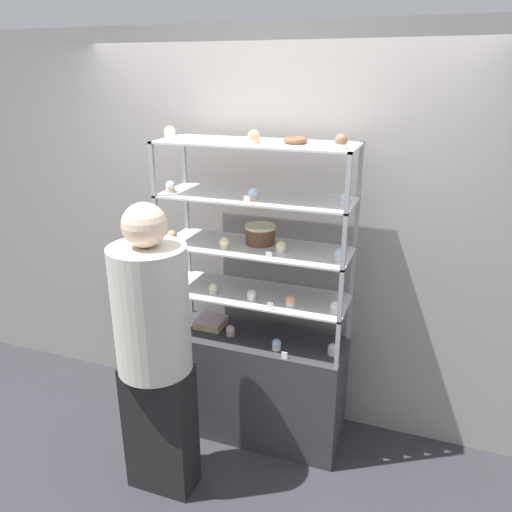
{
  "coord_description": "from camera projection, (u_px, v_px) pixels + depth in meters",
  "views": [
    {
      "loc": [
        0.96,
        -2.64,
        2.33
      ],
      "look_at": [
        0.0,
        0.0,
        1.28
      ],
      "focal_mm": 35.0,
      "sensor_mm": 36.0,
      "label": 1
    }
  ],
  "objects": [
    {
      "name": "display_riser_top",
      "position": [
        256.0,
        146.0,
        2.77
      ],
      "size": [
        1.14,
        0.41,
        0.31
      ],
      "color": "#99999E",
      "rests_on": "display_riser_upper"
    },
    {
      "name": "cupcake_14",
      "position": [
        253.0,
        194.0,
        2.78
      ],
      "size": [
        0.06,
        0.06,
        0.07
      ],
      "color": "#CCB28C",
      "rests_on": "display_riser_upper"
    },
    {
      "name": "price_tag_1",
      "position": [
        270.0,
        306.0,
        2.87
      ],
      "size": [
        0.04,
        0.0,
        0.04
      ],
      "color": "white",
      "rests_on": "display_riser_lower"
    },
    {
      "name": "cupcake_15",
      "position": [
        345.0,
        200.0,
        2.65
      ],
      "size": [
        0.06,
        0.06,
        0.07
      ],
      "color": "white",
      "rests_on": "display_riser_upper"
    },
    {
      "name": "layer_cake_centerpiece",
      "position": [
        260.0,
        234.0,
        3.01
      ],
      "size": [
        0.19,
        0.19,
        0.11
      ],
      "color": "brown",
      "rests_on": "display_riser_middle"
    },
    {
      "name": "cupcake_18",
      "position": [
        341.0,
        142.0,
        2.51
      ],
      "size": [
        0.06,
        0.06,
        0.07
      ],
      "color": "beige",
      "rests_on": "display_riser_top"
    },
    {
      "name": "price_tag_0",
      "position": [
        284.0,
        355.0,
        2.94
      ],
      "size": [
        0.04,
        0.0,
        0.04
      ],
      "color": "white",
      "rests_on": "display_base"
    },
    {
      "name": "cupcake_6",
      "position": [
        252.0,
        295.0,
        2.98
      ],
      "size": [
        0.06,
        0.06,
        0.07
      ],
      "color": "white",
      "rests_on": "display_riser_lower"
    },
    {
      "name": "price_tag_3",
      "position": [
        247.0,
        200.0,
        2.7
      ],
      "size": [
        0.04,
        0.0,
        0.04
      ],
      "color": "white",
      "rests_on": "display_riser_upper"
    },
    {
      "name": "cupcake_12",
      "position": [
        340.0,
        255.0,
        2.74
      ],
      "size": [
        0.06,
        0.06,
        0.07
      ],
      "color": "white",
      "rests_on": "display_riser_middle"
    },
    {
      "name": "cupcake_13",
      "position": [
        170.0,
        187.0,
        2.95
      ],
      "size": [
        0.06,
        0.06,
        0.07
      ],
      "color": "#CCB28C",
      "rests_on": "display_riser_upper"
    },
    {
      "name": "cupcake_10",
      "position": [
        225.0,
        243.0,
        2.93
      ],
      "size": [
        0.06,
        0.06,
        0.07
      ],
      "color": "#CCB28C",
      "rests_on": "display_riser_middle"
    },
    {
      "name": "cupcake_2",
      "position": [
        276.0,
        345.0,
        3.04
      ],
      "size": [
        0.06,
        0.06,
        0.07
      ],
      "color": "beige",
      "rests_on": "display_base"
    },
    {
      "name": "display_riser_upper",
      "position": [
        256.0,
        200.0,
        2.88
      ],
      "size": [
        1.14,
        0.41,
        0.31
      ],
      "color": "#99999E",
      "rests_on": "display_riser_middle"
    },
    {
      "name": "customer_figure",
      "position": [
        154.0,
        348.0,
        2.69
      ],
      "size": [
        0.4,
        0.4,
        1.73
      ],
      "color": "black",
      "rests_on": "ground_plane"
    },
    {
      "name": "cupcake_0",
      "position": [
        182.0,
        323.0,
        3.3
      ],
      "size": [
        0.06,
        0.06,
        0.07
      ],
      "color": "#CCB28C",
      "rests_on": "display_base"
    },
    {
      "name": "display_base",
      "position": [
        256.0,
        385.0,
        3.32
      ],
      "size": [
        1.14,
        0.41,
        0.73
      ],
      "color": "#333338",
      "rests_on": "ground_plane"
    },
    {
      "name": "cupcake_11",
      "position": [
        281.0,
        247.0,
        2.86
      ],
      "size": [
        0.06,
        0.06,
        0.07
      ],
      "color": "white",
      "rests_on": "display_riser_middle"
    },
    {
      "name": "cupcake_9",
      "position": [
        172.0,
        236.0,
        3.05
      ],
      "size": [
        0.06,
        0.06,
        0.07
      ],
      "color": "white",
      "rests_on": "display_riser_middle"
    },
    {
      "name": "price_tag_2",
      "position": [
        269.0,
        256.0,
        2.76
      ],
      "size": [
        0.04,
        0.0,
        0.04
      ],
      "color": "white",
      "rests_on": "display_riser_middle"
    },
    {
      "name": "cupcake_5",
      "position": [
        213.0,
        289.0,
        3.07
      ],
      "size": [
        0.06,
        0.06,
        0.07
      ],
      "color": "beige",
      "rests_on": "display_riser_lower"
    },
    {
      "name": "display_riser_lower",
      "position": [
        256.0,
        297.0,
        3.09
      ],
      "size": [
        1.14,
        0.41,
        0.31
      ],
      "color": "#99999E",
      "rests_on": "display_base"
    },
    {
      "name": "display_riser_middle",
      "position": [
        256.0,
        250.0,
        2.98
      ],
      "size": [
        1.14,
        0.41,
        0.31
      ],
      "color": "#99999E",
      "rests_on": "display_riser_lower"
    },
    {
      "name": "cupcake_16",
      "position": [
        170.0,
        133.0,
        2.86
      ],
      "size": [
        0.06,
        0.06,
        0.07
      ],
      "color": "white",
      "rests_on": "display_riser_top"
    },
    {
      "name": "donut_glazed",
      "position": [
        296.0,
        140.0,
        2.7
      ],
      "size": [
        0.13,
        0.13,
        0.03
      ],
      "color": "brown",
      "rests_on": "display_riser_top"
    },
    {
      "name": "cupcake_3",
      "position": [
        332.0,
        349.0,
        2.98
      ],
      "size": [
        0.06,
        0.06,
        0.07
      ],
      "color": "white",
      "rests_on": "display_base"
    },
    {
      "name": "cupcake_7",
      "position": [
        290.0,
        301.0,
        2.91
      ],
      "size": [
        0.06,
        0.06,
        0.07
      ],
      "color": "white",
      "rests_on": "display_riser_lower"
    },
    {
      "name": "price_tag_4",
      "position": [
        197.0,
        140.0,
        2.68
      ],
      "size": [
        0.04,
        0.0,
        0.04
      ],
      "color": "white",
      "rests_on": "display_riser_top"
    },
    {
      "name": "cupcake_1",
      "position": [
        230.0,
        331.0,
        3.2
      ],
      "size": [
        0.06,
        0.06,
        0.07
      ],
      "color": "#CCB28C",
      "rests_on": "display_base"
    },
    {
      "name": "cupcake_17",
      "position": [
        254.0,
        137.0,
        2.69
      ],
      "size": [
        0.06,
        0.06,
        0.07
      ],
      "color": "#CCB28C",
      "rests_on": "display_riser_top"
    },
    {
      "name": "sheet_cake_frosted",
      "position": [
        211.0,
        322.0,
        3.32
      ],
      "size": [
        0.18,
        0.18,
        0.06
      ],
      "color": "#DBBC84",
      "rests_on": "display_base"
    },
    {
      "name": "back_wall",
      "position": [
        274.0,
        237.0,
        3.3
      ],
      "size": [
        8.0,
        0.05,
        2.6
      ],
      "color": "gray",
      "rests_on": "ground_plane"
    },
    {
      "name": "cupcake_4",
      "position": [
        174.0,
        284.0,
        3.14
      ],
      "size": [
        0.06,
        0.06,
        0.07
      ],
      "color": "beige",
      "rests_on": "display_riser_lower"
    },
    {
      "name": "cupcake_8",
      "position": [
        335.0,
        307.0,
        2.83
      ],
      "size": [
        0.06,
        0.06,
        0.07
      ],
      "color": "white",
      "rests_on": "display_riser_lower"
    },
    {
      "name": "ground_plane",
      "position": [
        256.0,
        430.0,
        3.45
      ],
      "size": [
        20.0,
        20.0,
        0.0
      ],
      "primitive_type": "plane",
      "color": "#2D2D33"
    }
  ]
}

